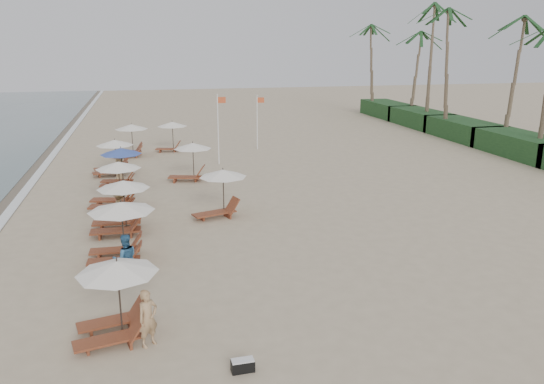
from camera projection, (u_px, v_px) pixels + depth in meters
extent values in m
plane|color=tan|center=(274.00, 257.00, 20.59)|extent=(160.00, 160.00, 0.00)
cube|color=white|center=(15.00, 204.00, 27.45)|extent=(0.50, 140.00, 0.02)
cube|color=#193D1C|center=(522.00, 145.00, 38.89)|extent=(3.20, 8.00, 1.60)
cube|color=#193D1C|center=(464.00, 130.00, 45.92)|extent=(3.20, 8.00, 1.60)
cube|color=#193D1C|center=(421.00, 118.00, 52.95)|extent=(3.20, 8.00, 1.60)
cube|color=#193D1C|center=(387.00, 109.00, 59.98)|extent=(3.20, 8.00, 1.60)
cylinder|color=brown|center=(509.00, 84.00, 41.28)|extent=(0.36, 0.36, 9.80)
cylinder|color=brown|center=(451.00, 75.00, 45.65)|extent=(0.36, 0.36, 10.60)
cylinder|color=brown|center=(430.00, 68.00, 50.62)|extent=(0.36, 0.36, 11.40)
cylinder|color=brown|center=(412.00, 77.00, 56.01)|extent=(0.36, 0.36, 9.00)
cylinder|color=brown|center=(375.00, 71.00, 60.38)|extent=(0.36, 0.36, 9.80)
cylinder|color=black|center=(120.00, 301.00, 14.74)|extent=(0.05, 0.05, 2.19)
cone|color=white|center=(117.00, 267.00, 14.48)|extent=(2.22, 2.22, 0.35)
cylinder|color=black|center=(123.00, 233.00, 19.99)|extent=(0.05, 0.05, 2.23)
cone|color=white|center=(121.00, 207.00, 19.72)|extent=(2.45, 2.45, 0.35)
cylinder|color=black|center=(125.00, 207.00, 23.13)|extent=(0.05, 0.05, 2.22)
cone|color=white|center=(123.00, 184.00, 22.86)|extent=(2.25, 2.25, 0.35)
cylinder|color=black|center=(120.00, 186.00, 26.44)|extent=(0.05, 0.05, 2.29)
cone|color=white|center=(118.00, 165.00, 26.16)|extent=(2.19, 2.19, 0.35)
cylinder|color=black|center=(122.00, 168.00, 30.45)|extent=(0.05, 0.05, 2.17)
cone|color=#354D9E|center=(121.00, 151.00, 30.19)|extent=(2.31, 2.31, 0.35)
cylinder|color=black|center=(116.00, 158.00, 33.48)|extent=(0.05, 0.05, 2.09)
cone|color=white|center=(115.00, 143.00, 33.23)|extent=(2.28, 2.28, 0.35)
cylinder|color=black|center=(132.00, 141.00, 38.78)|extent=(0.05, 0.05, 2.25)
cone|color=white|center=(131.00, 127.00, 38.51)|extent=(2.34, 2.34, 0.35)
cylinder|color=black|center=(224.00, 193.00, 25.39)|extent=(0.05, 0.05, 2.15)
cone|color=white|center=(223.00, 173.00, 25.13)|extent=(2.24, 2.24, 0.35)
cylinder|color=black|center=(193.00, 162.00, 32.13)|extent=(0.05, 0.05, 2.15)
cone|color=white|center=(193.00, 146.00, 31.87)|extent=(2.24, 2.24, 0.35)
cylinder|color=black|center=(173.00, 137.00, 40.74)|extent=(0.05, 0.05, 2.15)
cone|color=white|center=(172.00, 124.00, 40.48)|extent=(2.24, 2.24, 0.35)
imported|color=tan|center=(148.00, 318.00, 14.39)|extent=(0.70, 0.65, 1.62)
imported|color=#2D5D87|center=(125.00, 259.00, 18.23)|extent=(0.95, 0.80, 1.73)
imported|color=olive|center=(120.00, 207.00, 24.29)|extent=(0.88, 1.13, 1.53)
imported|color=#9F8356|center=(120.00, 169.00, 31.47)|extent=(0.81, 0.93, 1.60)
cube|color=black|center=(243.00, 366.00, 13.41)|extent=(0.59, 0.31, 0.29)
cube|color=silver|center=(243.00, 360.00, 13.37)|extent=(0.56, 0.28, 0.04)
cylinder|color=silver|center=(218.00, 130.00, 35.96)|extent=(0.08, 0.08, 4.70)
cube|color=#BB4723|center=(222.00, 100.00, 35.50)|extent=(0.55, 0.02, 0.40)
cylinder|color=silver|center=(257.00, 122.00, 41.21)|extent=(0.08, 0.08, 4.16)
cube|color=#BB4723|center=(261.00, 100.00, 40.83)|extent=(0.55, 0.02, 0.40)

